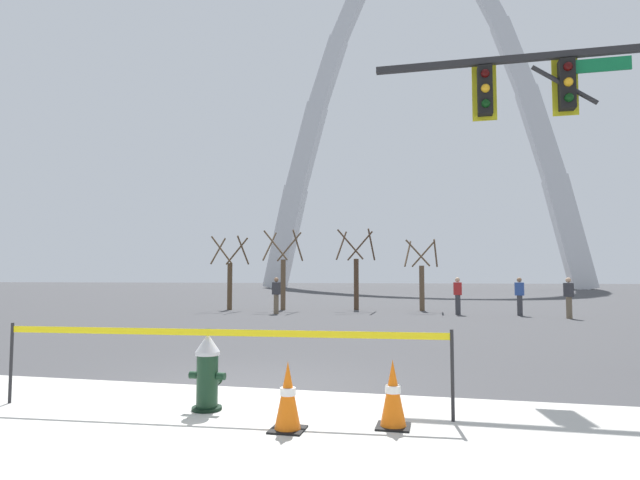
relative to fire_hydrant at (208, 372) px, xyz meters
name	(u,v)px	position (x,y,z in m)	size (l,w,h in m)	color
ground_plane	(242,391)	(0.01, 1.15, -0.47)	(240.00, 240.00, 0.00)	#3D3D3F
fire_hydrant	(208,372)	(0.00, 0.00, 0.00)	(0.46, 0.48, 0.99)	black
caution_tape_barrier	(217,353)	(0.15, -0.05, 0.24)	(5.57, 0.43, 1.03)	#232326
traffic_cone_by_hydrant	(393,394)	(2.28, -0.25, -0.11)	(0.36, 0.36, 0.73)	black
traffic_cone_mid_sidewalk	(288,397)	(1.20, -0.61, -0.11)	(0.36, 0.36, 0.73)	black
traffic_signal_gantry	(584,138)	(5.31, 3.87, 3.60)	(5.02, 0.44, 6.00)	#232326
monument_arch	(418,129)	(0.01, 67.15, 21.71)	(44.16, 2.84, 51.50)	silver
tree_far_left	(230,277)	(-7.31, 18.23, 1.13)	(1.67, 1.68, 3.60)	brown
tree_left_mid	(283,275)	(-4.71, 18.67, 1.25)	(1.79, 1.80, 3.86)	brown
tree_center_left	(356,274)	(-1.25, 19.60, 1.28)	(1.82, 1.83, 3.93)	#473323
tree_center_right	(422,279)	(1.91, 19.59, 1.03)	(1.57, 1.58, 3.38)	brown
pedestrian_walking_left	(520,296)	(6.01, 17.34, 0.35)	(0.39, 0.32, 1.59)	#38383D
pedestrian_standing_center	(458,296)	(3.50, 17.33, 0.35)	(0.36, 0.23, 1.59)	#38383D
pedestrian_walking_right	(276,295)	(-4.25, 16.11, 0.35)	(0.39, 0.33, 1.59)	brown
pedestrian_near_trees	(569,297)	(7.65, 16.16, 0.35)	(0.35, 0.39, 1.59)	brown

